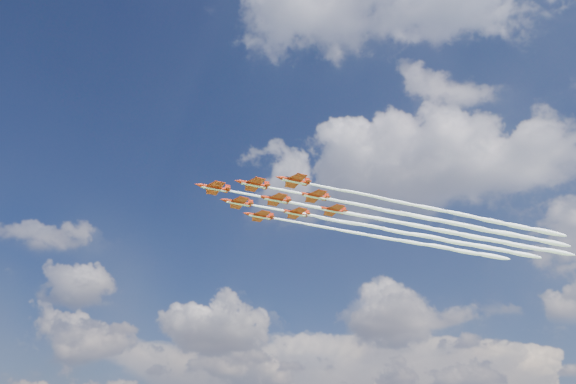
% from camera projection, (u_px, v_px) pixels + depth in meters
% --- Properties ---
extents(jet_lead, '(75.45, 80.42, 2.51)m').
position_uv_depth(jet_lead, '(373.00, 218.00, 173.14)').
color(jet_lead, '#A11E08').
extents(jet_row2_port, '(75.45, 80.42, 2.51)m').
position_uv_depth(jet_row2_port, '(410.00, 215.00, 171.20)').
color(jet_row2_port, '#A11E08').
extents(jet_row2_starb, '(75.45, 80.42, 2.51)m').
position_uv_depth(jet_row2_starb, '(387.00, 229.00, 181.78)').
color(jet_row2_starb, '#A11E08').
extents(jet_row3_port, '(75.45, 80.42, 2.51)m').
position_uv_depth(jet_row3_port, '(448.00, 212.00, 169.26)').
color(jet_row3_port, '#A11E08').
extents(jet_row3_centre, '(75.45, 80.42, 2.51)m').
position_uv_depth(jet_row3_centre, '(423.00, 227.00, 179.83)').
color(jet_row3_centre, '#A11E08').
extents(jet_row3_starb, '(75.45, 80.42, 2.51)m').
position_uv_depth(jet_row3_starb, '(400.00, 240.00, 190.41)').
color(jet_row3_starb, '#A11E08').
extents(jet_row4_port, '(75.45, 80.42, 2.51)m').
position_uv_depth(jet_row4_port, '(459.00, 224.00, 177.89)').
color(jet_row4_port, '#A11E08').
extents(jet_row4_starb, '(75.45, 80.42, 2.51)m').
position_uv_depth(jet_row4_starb, '(434.00, 238.00, 188.47)').
color(jet_row4_starb, '#A11E08').
extents(jet_tail, '(75.45, 80.42, 2.51)m').
position_uv_depth(jet_tail, '(469.00, 236.00, 186.53)').
color(jet_tail, '#A11E08').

